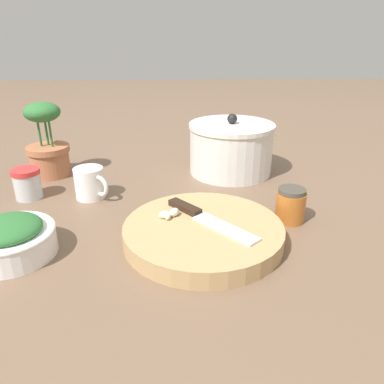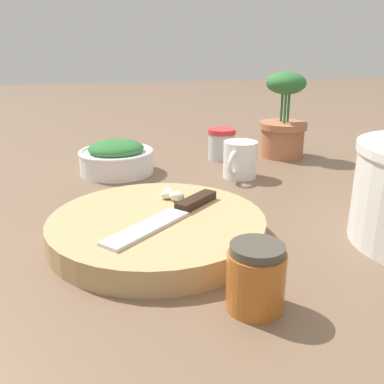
{
  "view_description": "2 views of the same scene",
  "coord_description": "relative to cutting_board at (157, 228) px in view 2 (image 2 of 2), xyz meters",
  "views": [
    {
      "loc": [
        0.04,
        -0.71,
        0.39
      ],
      "look_at": [
        0.06,
        -0.01,
        0.08
      ],
      "focal_mm": 35.0,
      "sensor_mm": 36.0,
      "label": 1
    },
    {
      "loc": [
        0.66,
        -0.14,
        0.28
      ],
      "look_at": [
        0.06,
        -0.01,
        0.06
      ],
      "focal_mm": 40.0,
      "sensor_mm": 36.0,
      "label": 2
    }
  ],
  "objects": [
    {
      "name": "chef_knife",
      "position": [
        0.0,
        0.02,
        0.02
      ],
      "size": [
        0.17,
        0.19,
        0.01
      ],
      "rotation": [
        0.0,
        0.0,
        3.87
      ],
      "color": "black",
      "rests_on": "cutting_board"
    },
    {
      "name": "honey_jar",
      "position": [
        0.19,
        0.08,
        0.02
      ],
      "size": [
        0.06,
        0.06,
        0.08
      ],
      "color": "#B26023",
      "rests_on": "ground_plane"
    },
    {
      "name": "cutting_board",
      "position": [
        0.0,
        0.0,
        0.0
      ],
      "size": [
        0.32,
        0.32,
        0.04
      ],
      "color": "tan",
      "rests_on": "ground_plane"
    },
    {
      "name": "ground_plane",
      "position": [
        -0.08,
        0.07,
        -0.02
      ],
      "size": [
        5.0,
        5.0,
        0.0
      ],
      "primitive_type": "plane",
      "color": "brown"
    },
    {
      "name": "garlic_cloves",
      "position": [
        -0.07,
        0.03,
        0.03
      ],
      "size": [
        0.05,
        0.04,
        0.02
      ],
      "color": "silver",
      "rests_on": "cutting_board"
    },
    {
      "name": "potted_herb",
      "position": [
        -0.42,
        0.38,
        0.07
      ],
      "size": [
        0.12,
        0.12,
        0.21
      ],
      "color": "#B26B47",
      "rests_on": "ground_plane"
    },
    {
      "name": "herb_bowl",
      "position": [
        -0.36,
        -0.04,
        0.02
      ],
      "size": [
        0.17,
        0.17,
        0.07
      ],
      "color": "white",
      "rests_on": "ground_plane"
    },
    {
      "name": "coffee_mug",
      "position": [
        -0.27,
        0.22,
        0.02
      ],
      "size": [
        0.09,
        0.08,
        0.08
      ],
      "color": "white",
      "rests_on": "ground_plane"
    },
    {
      "name": "spice_jar",
      "position": [
        -0.42,
        0.22,
        0.02
      ],
      "size": [
        0.07,
        0.07,
        0.08
      ],
      "color": "silver",
      "rests_on": "ground_plane"
    }
  ]
}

